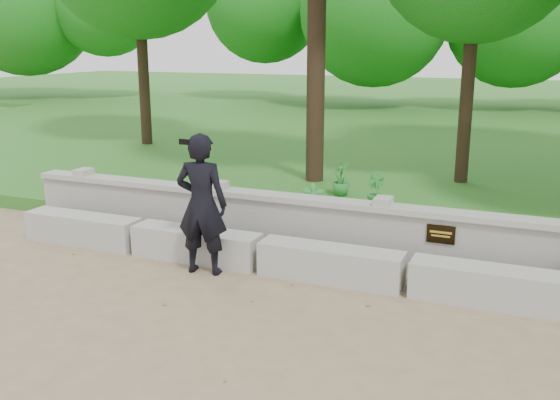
{
  "coord_description": "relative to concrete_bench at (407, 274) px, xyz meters",
  "views": [
    {
      "loc": [
        1.35,
        -5.4,
        3.02
      ],
      "look_at": [
        -1.61,
        1.67,
        1.07
      ],
      "focal_mm": 40.0,
      "sensor_mm": 36.0,
      "label": 1
    }
  ],
  "objects": [
    {
      "name": "ground",
      "position": [
        -0.0,
        -1.9,
        -0.22
      ],
      "size": [
        80.0,
        80.0,
        0.0
      ],
      "primitive_type": "plane",
      "color": "#937E5A",
      "rests_on": "ground"
    },
    {
      "name": "concrete_bench",
      "position": [
        0.0,
        0.0,
        0.0
      ],
      "size": [
        11.9,
        0.45,
        0.45
      ],
      "color": "#ACAAA2",
      "rests_on": "ground"
    },
    {
      "name": "shrub_a",
      "position": [
        -1.74,
        1.4,
        0.37
      ],
      "size": [
        0.43,
        0.39,
        0.68
      ],
      "primitive_type": "imported",
      "rotation": [
        0.0,
        0.0,
        0.51
      ],
      "color": "#2B802F",
      "rests_on": "lawn"
    },
    {
      "name": "lawn",
      "position": [
        -0.0,
        12.1,
        -0.1
      ],
      "size": [
        40.0,
        22.0,
        0.25
      ],
      "primitive_type": "cube",
      "color": "#316122",
      "rests_on": "ground"
    },
    {
      "name": "man_main",
      "position": [
        -2.66,
        -0.38,
        0.72
      ],
      "size": [
        0.75,
        0.67,
        1.89
      ],
      "color": "black",
      "rests_on": "ground"
    },
    {
      "name": "shrub_d",
      "position": [
        -1.96,
        3.53,
        0.33
      ],
      "size": [
        0.43,
        0.44,
        0.6
      ],
      "primitive_type": "imported",
      "rotation": [
        0.0,
        0.0,
        5.26
      ],
      "color": "#2B802F",
      "rests_on": "lawn"
    },
    {
      "name": "parapet_wall",
      "position": [
        0.0,
        0.7,
        0.24
      ],
      "size": [
        12.5,
        0.35,
        0.9
      ],
      "color": "#A1A098",
      "rests_on": "ground"
    },
    {
      "name": "shrub_b",
      "position": [
        -1.09,
        2.65,
        0.36
      ],
      "size": [
        0.47,
        0.48,
        0.68
      ],
      "primitive_type": "imported",
      "rotation": [
        0.0,
        0.0,
        2.28
      ],
      "color": "#2B802F",
      "rests_on": "lawn"
    }
  ]
}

